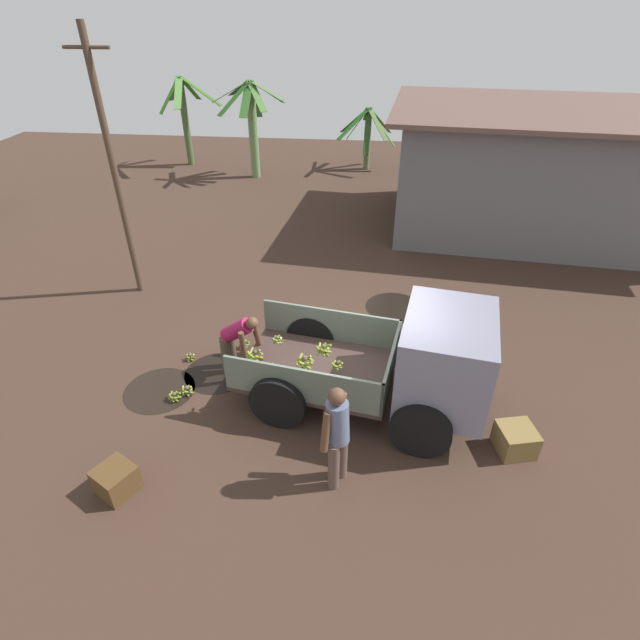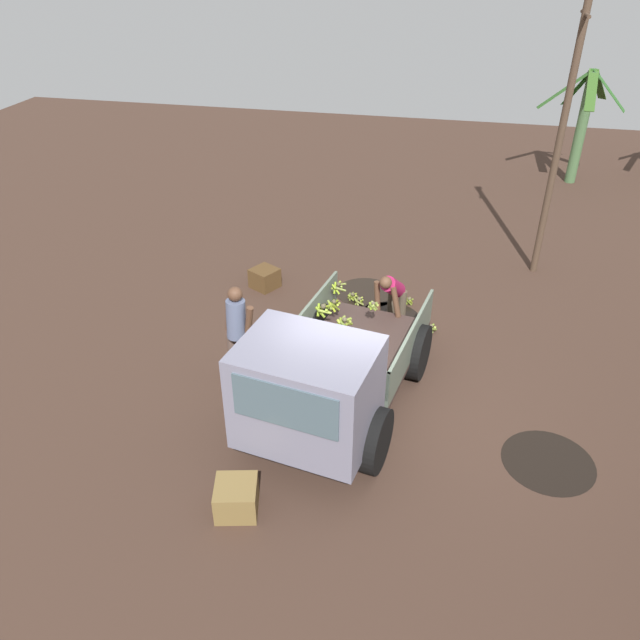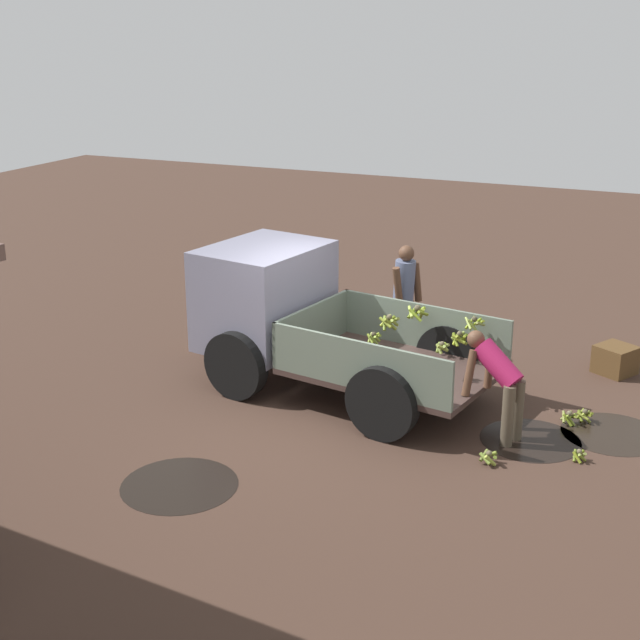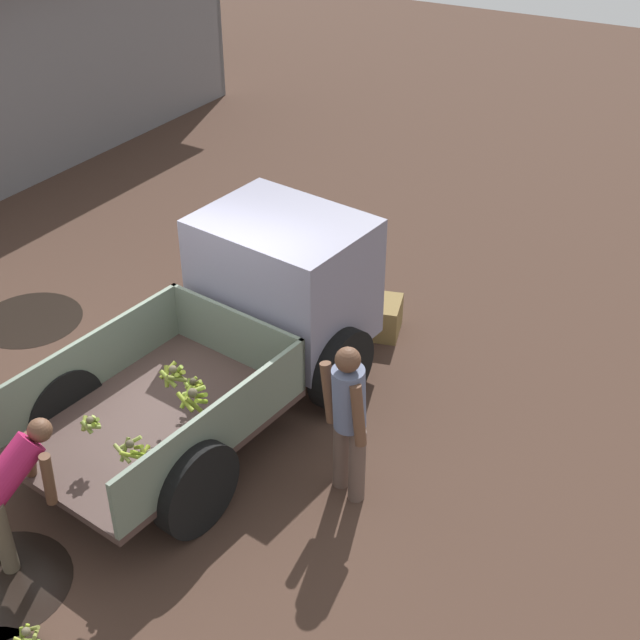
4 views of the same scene
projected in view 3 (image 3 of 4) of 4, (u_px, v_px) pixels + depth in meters
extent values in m
plane|color=#402C22|center=(331.00, 405.00, 12.01)|extent=(36.00, 36.00, 0.00)
cylinder|color=black|center=(180.00, 485.00, 9.95)|extent=(1.32, 1.32, 0.01)
cylinder|color=black|center=(530.00, 440.00, 11.02)|extent=(1.24, 1.24, 0.01)
cylinder|color=black|center=(612.00, 434.00, 11.19)|extent=(1.27, 1.27, 0.01)
cube|color=#402F2A|center=(392.00, 370.00, 11.86)|extent=(2.88, 2.25, 0.08)
cube|color=slate|center=(358.00, 365.00, 11.05)|extent=(2.57, 0.49, 0.64)
cube|color=slate|center=(424.00, 326.00, 12.45)|extent=(2.57, 0.49, 0.64)
cube|color=slate|center=(313.00, 327.00, 12.42)|extent=(0.36, 1.81, 0.64)
cube|color=gray|center=(264.00, 295.00, 12.75)|extent=(1.66, 2.00, 1.44)
cube|color=#4C606B|center=(226.00, 269.00, 13.02)|extent=(0.27, 1.42, 0.63)
cylinder|color=black|center=(236.00, 365.00, 12.12)|extent=(0.97, 0.38, 0.95)
cylinder|color=black|center=(313.00, 327.00, 13.62)|extent=(0.97, 0.38, 0.95)
cylinder|color=black|center=(382.00, 403.00, 10.92)|extent=(0.97, 0.38, 0.95)
cylinder|color=black|center=(450.00, 357.00, 12.42)|extent=(0.97, 0.38, 0.95)
sphere|color=#48402E|center=(475.00, 319.00, 11.73)|extent=(0.08, 0.08, 0.08)
cylinder|color=olive|center=(480.00, 323.00, 11.78)|extent=(0.16, 0.17, 0.14)
cylinder|color=#85A220|center=(475.00, 323.00, 11.82)|extent=(0.17, 0.05, 0.18)
cylinder|color=olive|center=(470.00, 323.00, 11.81)|extent=(0.12, 0.18, 0.16)
cylinder|color=#92A348|center=(468.00, 323.00, 11.73)|extent=(0.15, 0.19, 0.13)
cylinder|color=olive|center=(473.00, 326.00, 11.71)|extent=(0.17, 0.04, 0.19)
cylinder|color=olive|center=(480.00, 324.00, 11.70)|extent=(0.09, 0.21, 0.12)
sphere|color=brown|center=(389.00, 317.00, 11.89)|extent=(0.08, 0.08, 0.08)
cylinder|color=olive|center=(390.00, 324.00, 11.85)|extent=(0.17, 0.14, 0.18)
cylinder|color=olive|center=(395.00, 323.00, 11.87)|extent=(0.06, 0.20, 0.15)
cylinder|color=olive|center=(394.00, 320.00, 11.95)|extent=(0.19, 0.15, 0.14)
cylinder|color=olive|center=(390.00, 322.00, 11.97)|extent=(0.18, 0.08, 0.19)
cylinder|color=#939F2F|center=(386.00, 321.00, 11.97)|extent=(0.15, 0.19, 0.16)
cylinder|color=olive|center=(385.00, 323.00, 11.92)|extent=(0.09, 0.17, 0.19)
cylinder|color=olive|center=(385.00, 323.00, 11.84)|extent=(0.21, 0.10, 0.13)
sphere|color=#403A2A|center=(374.00, 334.00, 12.11)|extent=(0.07, 0.07, 0.07)
cylinder|color=olive|center=(377.00, 337.00, 12.15)|extent=(0.15, 0.12, 0.11)
cylinder|color=olive|center=(374.00, 336.00, 12.18)|extent=(0.16, 0.07, 0.10)
cylinder|color=#9CAD41|center=(370.00, 338.00, 12.15)|extent=(0.05, 0.14, 0.14)
cylinder|color=olive|center=(370.00, 339.00, 12.10)|extent=(0.14, 0.11, 0.13)
cylinder|color=olive|center=(374.00, 340.00, 12.08)|extent=(0.14, 0.08, 0.14)
cylinder|color=#91AF3A|center=(377.00, 339.00, 12.10)|extent=(0.06, 0.15, 0.13)
sphere|color=brown|center=(442.00, 344.00, 11.31)|extent=(0.07, 0.07, 0.07)
cylinder|color=olive|center=(443.00, 348.00, 11.27)|extent=(0.15, 0.10, 0.10)
cylinder|color=olive|center=(446.00, 348.00, 11.30)|extent=(0.06, 0.14, 0.12)
cylinder|color=olive|center=(445.00, 346.00, 11.36)|extent=(0.15, 0.10, 0.11)
cylinder|color=olive|center=(442.00, 346.00, 11.37)|extent=(0.14, 0.09, 0.12)
cylinder|color=olive|center=(438.00, 347.00, 11.34)|extent=(0.04, 0.13, 0.13)
cylinder|color=#91A448|center=(439.00, 349.00, 11.31)|extent=(0.13, 0.11, 0.13)
sphere|color=brown|center=(418.00, 308.00, 12.13)|extent=(0.09, 0.09, 0.09)
cylinder|color=olive|center=(415.00, 315.00, 12.09)|extent=(0.20, 0.05, 0.18)
cylinder|color=olive|center=(423.00, 313.00, 12.08)|extent=(0.11, 0.23, 0.13)
cylinder|color=olive|center=(421.00, 314.00, 12.17)|extent=(0.14, 0.16, 0.21)
cylinder|color=olive|center=(418.00, 312.00, 12.22)|extent=(0.21, 0.07, 0.18)
cylinder|color=olive|center=(413.00, 312.00, 12.21)|extent=(0.12, 0.21, 0.17)
cylinder|color=#96AE40|center=(411.00, 312.00, 12.13)|extent=(0.15, 0.22, 0.13)
sphere|color=brown|center=(460.00, 334.00, 11.92)|extent=(0.08, 0.08, 0.08)
cylinder|color=olive|center=(458.00, 335.00, 12.01)|extent=(0.19, 0.13, 0.12)
cylinder|color=#96A622|center=(456.00, 338.00, 11.99)|extent=(0.09, 0.16, 0.18)
cylinder|color=olive|center=(455.00, 340.00, 11.93)|extent=(0.14, 0.15, 0.17)
cylinder|color=#9CAF30|center=(458.00, 339.00, 11.87)|extent=(0.19, 0.05, 0.13)
cylinder|color=olive|center=(462.00, 340.00, 11.88)|extent=(0.16, 0.15, 0.16)
cylinder|color=olive|center=(464.00, 339.00, 11.93)|extent=(0.08, 0.17, 0.16)
cylinder|color=olive|center=(463.00, 338.00, 11.98)|extent=(0.16, 0.13, 0.17)
cylinder|color=brown|center=(407.00, 326.00, 13.83)|extent=(0.22, 0.22, 0.84)
cylinder|color=brown|center=(397.00, 330.00, 13.68)|extent=(0.22, 0.22, 0.84)
cylinder|color=slate|center=(404.00, 282.00, 13.50)|extent=(0.45, 0.43, 0.68)
sphere|color=brown|center=(406.00, 253.00, 13.34)|extent=(0.24, 0.24, 0.24)
cylinder|color=brown|center=(417.00, 282.00, 13.60)|extent=(0.19, 0.24, 0.63)
cylinder|color=brown|center=(398.00, 287.00, 13.33)|extent=(0.19, 0.24, 0.63)
cylinder|color=brown|center=(508.00, 416.00, 10.77)|extent=(0.19, 0.19, 0.78)
cylinder|color=brown|center=(517.00, 410.00, 10.92)|extent=(0.19, 0.19, 0.78)
cylinder|color=#A61B4B|center=(498.00, 365.00, 10.82)|extent=(0.72, 0.48, 0.59)
sphere|color=brown|center=(476.00, 339.00, 10.95)|extent=(0.22, 0.22, 0.22)
cylinder|color=brown|center=(469.00, 373.00, 10.90)|extent=(0.17, 0.26, 0.58)
cylinder|color=brown|center=(490.00, 366.00, 11.15)|extent=(0.14, 0.18, 0.58)
sphere|color=brown|center=(569.00, 414.00, 11.39)|extent=(0.08, 0.08, 0.08)
cylinder|color=olive|center=(568.00, 420.00, 11.38)|extent=(0.14, 0.06, 0.16)
cylinder|color=olive|center=(571.00, 420.00, 11.37)|extent=(0.13, 0.10, 0.16)
cylinder|color=#9AA637|center=(575.00, 417.00, 11.40)|extent=(0.09, 0.17, 0.11)
cylinder|color=olive|center=(571.00, 417.00, 11.45)|extent=(0.15, 0.08, 0.15)
cylinder|color=olive|center=(566.00, 415.00, 11.47)|extent=(0.15, 0.13, 0.13)
cylinder|color=olive|center=(564.00, 417.00, 11.42)|extent=(0.07, 0.17, 0.12)
sphere|color=brown|center=(585.00, 412.00, 11.48)|extent=(0.08, 0.08, 0.08)
cylinder|color=olive|center=(585.00, 415.00, 11.55)|extent=(0.15, 0.06, 0.14)
cylinder|color=olive|center=(580.00, 414.00, 11.54)|extent=(0.10, 0.16, 0.12)
cylinder|color=#61731B|center=(580.00, 416.00, 11.49)|extent=(0.11, 0.15, 0.13)
cylinder|color=olive|center=(583.00, 416.00, 11.44)|extent=(0.17, 0.08, 0.09)
cylinder|color=olive|center=(586.00, 418.00, 11.45)|extent=(0.13, 0.10, 0.15)
cylinder|color=olive|center=(590.00, 416.00, 11.46)|extent=(0.04, 0.17, 0.10)
cylinder|color=olive|center=(589.00, 415.00, 11.52)|extent=(0.14, 0.13, 0.12)
sphere|color=brown|center=(489.00, 453.00, 10.38)|extent=(0.07, 0.07, 0.07)
cylinder|color=#A0AF42|center=(490.00, 461.00, 10.35)|extent=(0.15, 0.12, 0.15)
cylinder|color=olive|center=(495.00, 457.00, 10.38)|extent=(0.08, 0.18, 0.11)
cylinder|color=olive|center=(490.00, 454.00, 10.45)|extent=(0.17, 0.05, 0.12)
cylinder|color=olive|center=(484.00, 455.00, 10.43)|extent=(0.09, 0.17, 0.12)
cylinder|color=olive|center=(485.00, 459.00, 10.35)|extent=(0.17, 0.12, 0.12)
sphere|color=brown|center=(579.00, 452.00, 10.45)|extent=(0.07, 0.07, 0.07)
cylinder|color=#91A328|center=(577.00, 457.00, 10.44)|extent=(0.13, 0.08, 0.13)
cylinder|color=olive|center=(582.00, 458.00, 10.43)|extent=(0.11, 0.13, 0.13)
cylinder|color=olive|center=(583.00, 456.00, 10.48)|extent=(0.10, 0.13, 0.13)
cylinder|color=olive|center=(579.00, 454.00, 10.52)|extent=(0.14, 0.06, 0.13)
cylinder|color=olive|center=(575.00, 455.00, 10.49)|extent=(0.05, 0.13, 0.13)
cube|color=#52381D|center=(615.00, 360.00, 13.06)|extent=(0.68, 0.68, 0.42)
cube|color=olive|center=(222.00, 334.00, 14.09)|extent=(0.66, 0.66, 0.44)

